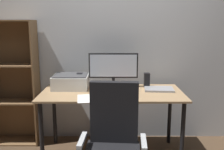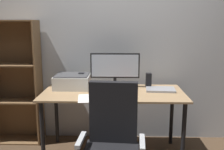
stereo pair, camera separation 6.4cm
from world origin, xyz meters
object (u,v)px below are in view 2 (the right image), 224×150
Objects in this scene: laptop at (160,89)px; monitor at (115,68)px; coffee_mug at (125,87)px; mouse at (132,94)px; printer at (73,81)px; desk at (113,99)px; speaker_right at (149,80)px; bookshelf at (12,83)px; keyboard at (113,95)px; speaker_left at (82,80)px.

monitor is at bearing 169.31° from laptop.
monitor is 0.31m from coffee_mug.
mouse is 0.74m from printer.
desk is 0.38m from monitor.
coffee_mug is (0.12, -0.22, -0.18)m from monitor.
monitor is 0.42m from speaker_right.
coffee_mug reaches higher than desk.
bookshelf is at bearing 165.48° from coffee_mug.
monitor is (0.02, 0.22, 0.32)m from desk.
monitor is 0.45m from keyboard.
desk is 1.32m from bookshelf.
keyboard is at bearing -149.71° from laptop.
bookshelf reaches higher than laptop.
desk is 0.54m from laptop.
printer is (-1.00, 0.08, 0.07)m from laptop.
mouse is at bearing -120.14° from speaker_right.
speaker_left is at bearing 26.98° from printer.
coffee_mug is 0.63× the size of speaker_right.
keyboard is 0.91× the size of laptop.
bookshelf is (-1.28, 0.14, -0.22)m from monitor.
printer is (-0.88, -0.05, -0.00)m from speaker_right.
printer is 0.82m from bookshelf.
keyboard is 1.71× the size of speaker_right.
desk is 0.27m from mouse.
printer is (-0.10, -0.05, -0.00)m from speaker_left.
desk is at bearing -94.09° from monitor.
monitor reaches higher than desk.
mouse is 1.55m from bookshelf.
keyboard is 1.38m from bookshelf.
speaker_right is 0.11× the size of bookshelf.
mouse is at bearing -35.84° from desk.
coffee_mug is at bearing 132.11° from mouse.
speaker_left is 0.43× the size of printer.
speaker_left is 0.91m from bookshelf.
printer is at bearing -173.25° from monitor.
monitor is at bearing 133.00° from mouse.
coffee_mug is 0.41m from laptop.
bookshelf is at bearing 177.05° from mouse.
speaker_left is 1.00× the size of speaker_right.
speaker_left reaches higher than keyboard.
printer is 0.26× the size of bookshelf.
keyboard is 0.22m from coffee_mug.
printer is at bearing 161.28° from desk.
speaker_right is (-0.12, 0.13, 0.07)m from laptop.
mouse reaches higher than desk.
keyboard is 0.59m from printer.
printer is at bearing 164.94° from coffee_mug.
bookshelf is at bearing 170.49° from speaker_left.
laptop is 1.88× the size of speaker_left.
bookshelf is (-1.47, 0.50, -0.01)m from mouse.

